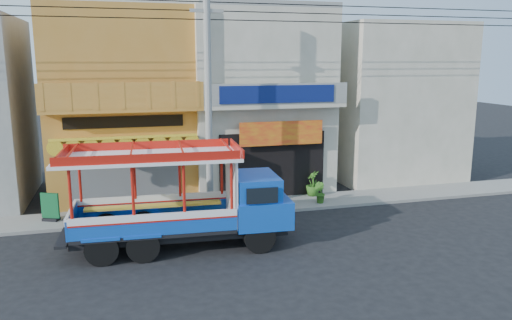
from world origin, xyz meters
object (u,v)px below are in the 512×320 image
(potted_plant_b, at_px, (320,193))
(utility_pole, at_px, (212,84))
(potted_plant_c, at_px, (313,183))
(green_sign, at_px, (50,209))
(songthaew_truck, at_px, (196,199))

(potted_plant_b, bearing_deg, utility_pole, 68.08)
(utility_pole, distance_m, potted_plant_c, 6.50)
(green_sign, distance_m, potted_plant_b, 10.39)
(potted_plant_c, bearing_deg, songthaew_truck, -45.02)
(utility_pole, relative_size, potted_plant_c, 25.89)
(songthaew_truck, xyz_separation_m, potted_plant_c, (5.73, 4.34, -0.93))
(songthaew_truck, distance_m, potted_plant_c, 7.25)
(green_sign, relative_size, potted_plant_c, 0.96)
(songthaew_truck, height_order, potted_plant_c, songthaew_truck)
(green_sign, bearing_deg, potted_plant_c, 3.75)
(songthaew_truck, relative_size, potted_plant_c, 6.64)
(utility_pole, bearing_deg, green_sign, 173.16)
(songthaew_truck, distance_m, potted_plant_b, 6.53)
(utility_pole, distance_m, songthaew_truck, 4.67)
(green_sign, xyz_separation_m, potted_plant_b, (10.38, -0.43, -0.01))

